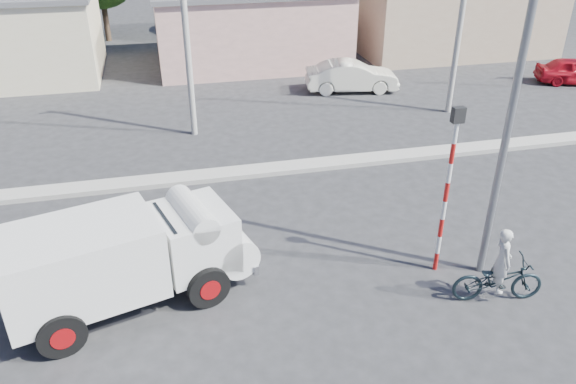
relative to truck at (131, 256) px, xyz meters
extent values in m
plane|color=#29292B|center=(4.21, -1.99, -1.27)|extent=(120.00, 120.00, 0.00)
cube|color=#99968E|center=(4.21, 6.01, -1.19)|extent=(40.00, 0.80, 0.16)
cylinder|color=black|center=(-1.47, -1.43, -0.76)|extent=(1.06, 0.56, 1.01)
cylinder|color=#A40B0F|center=(-1.47, -1.43, -0.76)|extent=(0.57, 0.46, 0.50)
cylinder|color=black|center=(-2.00, 0.44, -0.76)|extent=(1.06, 0.56, 1.01)
cylinder|color=#A40B0F|center=(-2.00, 0.44, -0.76)|extent=(0.57, 0.46, 0.50)
cylinder|color=black|center=(1.64, -0.54, -0.76)|extent=(1.06, 0.56, 1.01)
cylinder|color=#A40B0F|center=(1.64, -0.54, -0.76)|extent=(0.57, 0.46, 0.50)
cylinder|color=black|center=(1.10, 1.32, -0.76)|extent=(1.06, 0.56, 1.01)
cylinder|color=#A40B0F|center=(1.10, 1.32, -0.76)|extent=(0.57, 0.46, 0.50)
cube|color=black|center=(-0.23, -0.06, -0.68)|extent=(4.41, 2.32, 0.17)
cube|color=silver|center=(-1.02, -0.29, 0.16)|extent=(3.75, 2.86, 1.71)
cube|color=silver|center=(1.46, 0.42, 0.03)|extent=(2.11, 2.27, 1.43)
cylinder|color=silver|center=(2.21, 0.63, -0.39)|extent=(1.49, 2.10, 1.01)
cylinder|color=silver|center=(1.46, 0.42, 0.67)|extent=(1.14, 1.99, 0.65)
cube|color=silver|center=(2.57, 0.73, -0.76)|extent=(0.67, 1.94, 0.26)
cube|color=black|center=(0.84, 0.24, 0.44)|extent=(0.50, 1.53, 0.65)
imported|color=black|center=(8.24, -1.90, -0.71)|extent=(2.22, 1.11, 1.11)
imported|color=silver|center=(8.24, -1.90, -0.45)|extent=(0.49, 0.65, 1.63)
imported|color=white|center=(10.02, 13.71, -0.55)|extent=(4.53, 2.20, 1.43)
imported|color=#B10E1B|center=(21.23, 12.30, -0.63)|extent=(3.99, 2.59, 1.26)
cylinder|color=red|center=(7.41, -0.49, -1.02)|extent=(0.11, 0.11, 0.50)
cylinder|color=white|center=(7.41, -0.49, -0.52)|extent=(0.11, 0.11, 0.50)
cylinder|color=red|center=(7.41, -0.49, -0.02)|extent=(0.11, 0.11, 0.50)
cylinder|color=white|center=(7.41, -0.49, 0.48)|extent=(0.11, 0.11, 0.50)
cylinder|color=red|center=(7.41, -0.49, 0.98)|extent=(0.11, 0.11, 0.50)
cylinder|color=white|center=(7.41, -0.49, 1.48)|extent=(0.11, 0.11, 0.50)
cylinder|color=red|center=(7.41, -0.49, 1.98)|extent=(0.11, 0.11, 0.50)
cylinder|color=white|center=(7.41, -0.49, 2.48)|extent=(0.11, 0.11, 0.50)
cube|color=black|center=(7.41, -0.49, 2.91)|extent=(0.28, 0.18, 0.36)
cylinder|color=slate|center=(8.51, -0.79, 3.23)|extent=(0.18, 0.18, 9.00)
cube|color=tan|center=(6.21, 20.01, 0.63)|extent=(10.00, 7.00, 3.80)
cube|color=tan|center=(18.21, 20.01, 0.83)|extent=(11.00, 7.00, 4.20)
cylinder|color=#38281E|center=(-1.79, 27.01, 0.47)|extent=(0.36, 0.36, 3.47)
cylinder|color=#38281E|center=(8.21, 26.01, 0.83)|extent=(0.36, 0.36, 4.20)
cylinder|color=#99968E|center=(2.21, 10.01, 2.73)|extent=(0.24, 0.24, 8.00)
cylinder|color=#99968E|center=(13.21, 10.01, 2.73)|extent=(0.24, 0.24, 8.00)
camera|label=1|loc=(1.06, -11.00, 7.30)|focal=35.00mm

